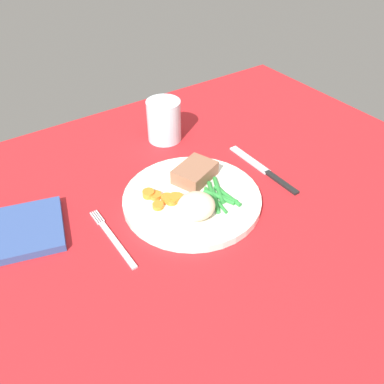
# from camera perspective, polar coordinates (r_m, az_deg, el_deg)

# --- Properties ---
(dining_table) EXTENTS (1.20, 0.90, 0.02)m
(dining_table) POSITION_cam_1_polar(r_m,az_deg,el_deg) (0.78, -0.49, -2.89)
(dining_table) COLOR red
(dining_table) RESTS_ON ground
(dinner_plate) EXTENTS (0.27, 0.27, 0.02)m
(dinner_plate) POSITION_cam_1_polar(r_m,az_deg,el_deg) (0.78, 0.00, -1.02)
(dinner_plate) COLOR white
(dinner_plate) RESTS_ON dining_table
(meat_portion) EXTENTS (0.10, 0.09, 0.03)m
(meat_portion) POSITION_cam_1_polar(r_m,az_deg,el_deg) (0.81, 0.41, 2.74)
(meat_portion) COLOR #936047
(meat_portion) RESTS_ON dinner_plate
(mashed_potatoes) EXTENTS (0.07, 0.07, 0.04)m
(mashed_potatoes) POSITION_cam_1_polar(r_m,az_deg,el_deg) (0.72, 0.59, -2.00)
(mashed_potatoes) COLOR beige
(mashed_potatoes) RESTS_ON dinner_plate
(carrot_slices) EXTENTS (0.06, 0.06, 0.01)m
(carrot_slices) POSITION_cam_1_polar(r_m,az_deg,el_deg) (0.77, -3.86, -0.87)
(carrot_slices) COLOR orange
(carrot_slices) RESTS_ON dinner_plate
(green_beans) EXTENTS (0.06, 0.10, 0.01)m
(green_beans) POSITION_cam_1_polar(r_m,az_deg,el_deg) (0.78, 3.88, -0.49)
(green_beans) COLOR #2D8C38
(green_beans) RESTS_ON dinner_plate
(fork) EXTENTS (0.01, 0.17, 0.00)m
(fork) POSITION_cam_1_polar(r_m,az_deg,el_deg) (0.73, -11.13, -6.43)
(fork) COLOR silver
(fork) RESTS_ON dining_table
(knife) EXTENTS (0.02, 0.21, 0.01)m
(knife) POSITION_cam_1_polar(r_m,az_deg,el_deg) (0.88, 10.15, 3.06)
(knife) COLOR black
(knife) RESTS_ON dining_table
(water_glass) EXTENTS (0.08, 0.08, 0.10)m
(water_glass) POSITION_cam_1_polar(r_m,az_deg,el_deg) (0.96, -3.96, 9.71)
(water_glass) COLOR silver
(water_glass) RESTS_ON dining_table
(napkin) EXTENTS (0.15, 0.16, 0.01)m
(napkin) POSITION_cam_1_polar(r_m,az_deg,el_deg) (0.78, -22.16, -4.89)
(napkin) COLOR #334C8C
(napkin) RESTS_ON dining_table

